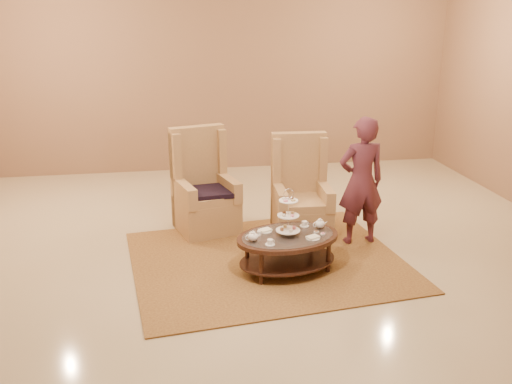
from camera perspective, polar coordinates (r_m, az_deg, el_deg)
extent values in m
plane|color=#BEB08D|center=(6.35, 0.14, -7.26)|extent=(8.00, 8.00, 0.00)
cube|color=white|center=(6.35, 0.14, -7.26)|extent=(8.00, 8.00, 0.02)
cube|color=#90694E|center=(9.75, -3.87, 12.38)|extent=(8.00, 0.04, 3.50)
cube|color=olive|center=(6.42, 1.14, -6.88)|extent=(3.19, 2.76, 0.02)
cylinder|color=black|center=(5.83, 0.53, -7.70)|extent=(0.05, 0.05, 0.37)
cylinder|color=black|center=(6.13, 7.25, -6.48)|extent=(0.05, 0.05, 0.37)
cylinder|color=black|center=(6.17, -0.90, -6.18)|extent=(0.05, 0.05, 0.37)
cylinder|color=black|center=(6.46, 5.53, -5.11)|extent=(0.05, 0.05, 0.37)
cylinder|color=silver|center=(5.96, 3.24, -2.28)|extent=(0.01, 0.01, 0.46)
torus|color=silver|center=(5.88, 3.28, -0.19)|extent=(0.12, 0.03, 0.12)
cylinder|color=white|center=(6.02, 3.21, -3.83)|extent=(0.31, 0.31, 0.01)
cylinder|color=white|center=(5.96, 3.24, -2.36)|extent=(0.27, 0.27, 0.01)
cylinder|color=white|center=(5.90, 3.27, -0.86)|extent=(0.24, 0.24, 0.01)
cylinder|color=#DC7084|center=(6.04, 3.83, -3.57)|extent=(0.04, 0.04, 0.03)
cylinder|color=tan|center=(6.07, 2.94, -3.43)|extent=(0.04, 0.04, 0.03)
cylinder|color=brown|center=(5.99, 2.60, -3.76)|extent=(0.04, 0.04, 0.03)
cylinder|color=beige|center=(5.95, 3.50, -3.90)|extent=(0.04, 0.04, 0.03)
ellipsoid|color=tan|center=(5.99, 3.69, -2.06)|extent=(0.05, 0.05, 0.03)
ellipsoid|color=brown|center=(6.00, 2.84, -2.03)|extent=(0.05, 0.05, 0.03)
ellipsoid|color=beige|center=(5.91, 2.79, -2.33)|extent=(0.05, 0.05, 0.03)
ellipsoid|color=#DC7084|center=(5.91, 3.65, -2.36)|extent=(0.05, 0.05, 0.03)
cube|color=brown|center=(5.95, 3.54, -0.60)|extent=(0.05, 0.04, 0.02)
cube|color=beige|center=(5.93, 2.81, -0.65)|extent=(0.05, 0.04, 0.02)
cube|color=#DC7084|center=(5.86, 2.99, -0.89)|extent=(0.05, 0.04, 0.02)
cube|color=tan|center=(5.87, 3.74, -0.84)|extent=(0.05, 0.04, 0.02)
ellipsoid|color=white|center=(5.86, -0.31, -4.49)|extent=(0.13, 0.13, 0.09)
cylinder|color=white|center=(5.84, -0.31, -4.08)|extent=(0.06, 0.06, 0.01)
sphere|color=white|center=(5.84, -0.31, -3.97)|extent=(0.02, 0.02, 0.02)
cone|color=white|center=(5.88, 0.32, -4.35)|extent=(0.07, 0.04, 0.05)
torus|color=white|center=(5.84, -0.81, -4.57)|extent=(0.06, 0.02, 0.06)
ellipsoid|color=white|center=(6.23, 6.41, -3.19)|extent=(0.13, 0.13, 0.09)
cylinder|color=white|center=(6.21, 6.43, -2.80)|extent=(0.06, 0.06, 0.01)
sphere|color=white|center=(6.21, 6.43, -2.70)|extent=(0.02, 0.02, 0.02)
cone|color=white|center=(6.26, 6.97, -3.07)|extent=(0.07, 0.04, 0.05)
torus|color=white|center=(6.21, 5.96, -3.26)|extent=(0.06, 0.02, 0.06)
cylinder|color=white|center=(5.80, 1.41, -5.25)|extent=(0.12, 0.12, 0.01)
cylinder|color=white|center=(5.79, 1.41, -5.00)|extent=(0.07, 0.07, 0.05)
torus|color=white|center=(5.80, 1.73, -4.94)|extent=(0.03, 0.01, 0.03)
cylinder|color=white|center=(6.29, 4.85, -3.39)|extent=(0.12, 0.12, 0.01)
cylinder|color=white|center=(6.28, 4.86, -3.15)|extent=(0.07, 0.07, 0.05)
torus|color=white|center=(6.29, 5.14, -3.10)|extent=(0.03, 0.01, 0.03)
cylinder|color=white|center=(6.13, 0.92, -3.93)|extent=(0.17, 0.17, 0.01)
cube|color=beige|center=(6.12, 0.92, -3.81)|extent=(0.15, 0.14, 0.02)
cylinder|color=white|center=(5.97, 5.71, -4.62)|extent=(0.17, 0.17, 0.01)
cube|color=beige|center=(5.97, 5.71, -4.51)|extent=(0.15, 0.14, 0.02)
cylinder|color=white|center=(6.00, 0.29, -4.17)|extent=(0.05, 0.05, 0.06)
cylinder|color=white|center=(6.08, 6.71, -4.20)|extent=(0.06, 0.06, 0.01)
cylinder|color=#DC7084|center=(6.08, 6.71, -4.12)|extent=(0.04, 0.04, 0.01)
cylinder|color=white|center=(6.13, 6.04, -3.98)|extent=(0.06, 0.06, 0.01)
cylinder|color=brown|center=(6.13, 6.04, -3.90)|extent=(0.04, 0.04, 0.01)
cylinder|color=white|center=(6.05, -0.46, -4.17)|extent=(0.06, 0.06, 0.01)
cylinder|color=beige|center=(6.05, -0.46, -4.09)|extent=(0.04, 0.04, 0.01)
cube|color=tan|center=(7.22, -4.97, -2.30)|extent=(0.86, 0.86, 0.42)
cube|color=tan|center=(7.09, -4.89, -0.47)|extent=(0.73, 0.73, 0.10)
cube|color=tan|center=(7.34, -5.84, 1.62)|extent=(0.71, 0.32, 1.29)
cube|color=tan|center=(7.14, -8.07, 3.54)|extent=(0.15, 0.24, 0.60)
cube|color=tan|center=(7.33, -3.60, 4.06)|extent=(0.15, 0.24, 0.60)
cube|color=tan|center=(6.98, -7.13, -0.17)|extent=(0.28, 0.64, 0.26)
cube|color=tan|center=(7.16, -2.74, 0.44)|extent=(0.28, 0.64, 0.26)
cube|color=black|center=(7.04, -4.82, -0.01)|extent=(0.61, 0.56, 0.06)
cube|color=tan|center=(7.05, 4.55, -2.88)|extent=(0.71, 0.71, 0.40)
cube|color=tan|center=(6.92, 4.68, -1.09)|extent=(0.60, 0.60, 0.10)
cube|color=tan|center=(7.17, 4.22, 1.07)|extent=(0.68, 0.17, 1.25)
cube|color=tan|center=(7.01, 2.01, 3.16)|extent=(0.11, 0.22, 0.58)
cube|color=tan|center=(7.11, 6.62, 3.27)|extent=(0.11, 0.22, 0.58)
cube|color=tan|center=(6.85, 2.41, -0.57)|extent=(0.15, 0.61, 0.25)
cube|color=tan|center=(6.95, 6.95, -0.40)|extent=(0.15, 0.61, 0.25)
imported|color=#52232E|center=(6.76, 10.47, 1.04)|extent=(0.58, 0.41, 1.54)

